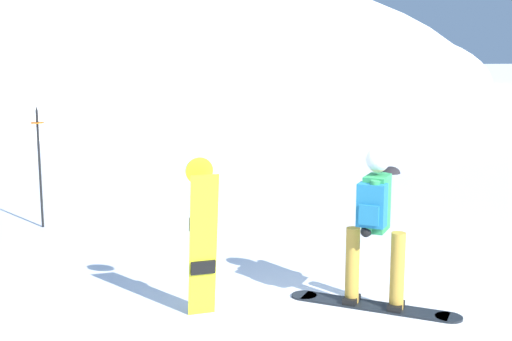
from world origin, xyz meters
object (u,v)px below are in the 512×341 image
Objects in this scene: spare_snowboard at (203,238)px; snowboarder_main at (375,224)px; rock_dark at (391,173)px; piste_marker_near at (39,159)px.

snowboarder_main is at bearing -10.65° from spare_snowboard.
spare_snowboard reaches higher than rock_dark.
rock_dark is (6.01, 6.87, -0.83)m from spare_snowboard.
snowboarder_main is 0.91× the size of piste_marker_near.
spare_snowboard is 9.16m from rock_dark.
spare_snowboard is 0.87× the size of piste_marker_near.
piste_marker_near reaches higher than spare_snowboard.
rock_dark is at bearing 18.77° from piste_marker_near.
rock_dark is (7.52, 2.56, -1.08)m from piste_marker_near.
spare_snowboard is (-1.76, 0.33, -0.09)m from snowboarder_main.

